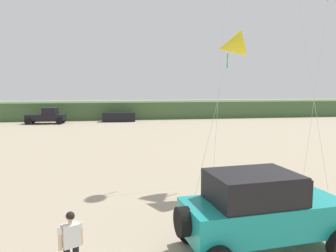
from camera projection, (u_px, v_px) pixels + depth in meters
name	position (u px, v px, depth m)	size (l,w,h in m)	color
dune_ridge	(139.00, 110.00, 49.39)	(90.00, 6.41, 2.38)	#426038
jeep	(261.00, 210.00, 9.19)	(4.95, 2.78, 2.26)	teal
person_watching	(71.00, 241.00, 7.89)	(0.57, 0.43, 1.67)	#DBB28E
distant_pickup	(47.00, 116.00, 41.46)	(4.74, 2.71, 1.98)	black
distant_sedan	(119.00, 117.00, 44.00)	(4.20, 1.70, 1.20)	black
kite_yellow_diamond	(231.00, 46.00, 14.85)	(3.30, 3.86, 7.12)	yellow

